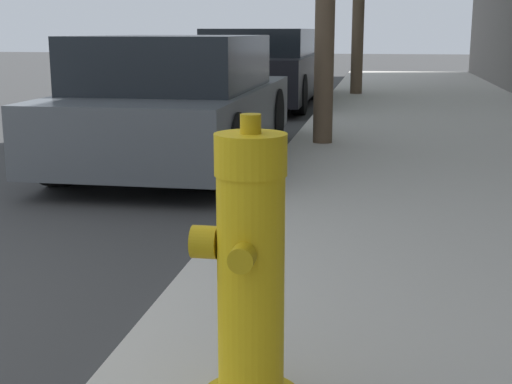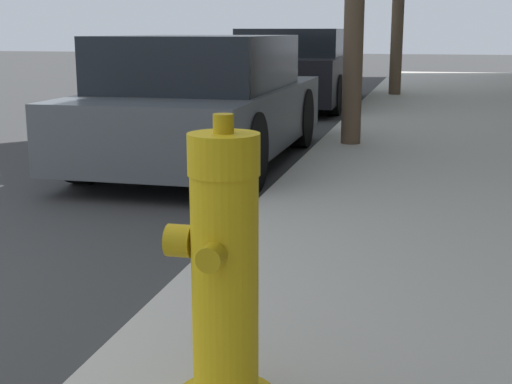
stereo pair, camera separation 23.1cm
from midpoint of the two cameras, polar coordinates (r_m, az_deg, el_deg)
The scene contains 3 objects.
fire_hydrant at distance 2.29m, azimuth -3.39°, elevation -6.89°, with size 0.36×0.35×0.97m.
parked_car_near at distance 7.22m, azimuth -7.16°, elevation 7.12°, with size 1.71×3.92×1.28m.
parked_car_mid at distance 12.97m, azimuth 0.02°, elevation 9.88°, with size 1.86×4.58×1.36m.
Camera 1 is at (2.82, -2.40, 1.33)m, focal length 50.00 mm.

